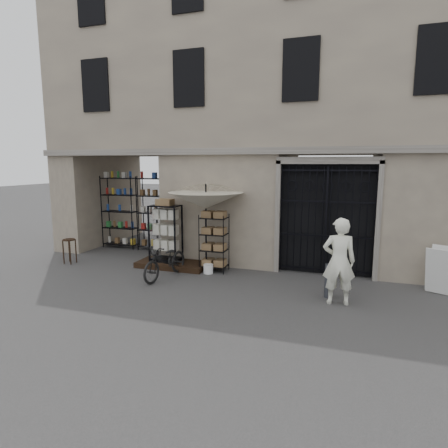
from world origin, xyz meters
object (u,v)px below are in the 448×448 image
(bicycle, at_px, (166,278))
(shopkeeper, at_px, (337,303))
(white_bucket, at_px, (208,269))
(steel_bollard, at_px, (328,281))
(wire_rack, at_px, (214,244))
(wooden_stool, at_px, (70,251))
(display_cabinet, at_px, (166,236))
(easel_sign, at_px, (440,270))
(market_umbrella, at_px, (206,196))

(bicycle, distance_m, shopkeeper, 4.28)
(white_bucket, distance_m, shopkeeper, 3.56)
(shopkeeper, bearing_deg, steel_bollard, -64.37)
(wire_rack, xyz_separation_m, bicycle, (-0.97, -0.98, -0.77))
(steel_bollard, height_order, shopkeeper, steel_bollard)
(wooden_stool, bearing_deg, display_cabinet, 12.41)
(bicycle, distance_m, wooden_stool, 3.41)
(white_bucket, relative_size, shopkeeper, 0.14)
(wire_rack, height_order, easel_sign, wire_rack)
(display_cabinet, height_order, steel_bollard, display_cabinet)
(wire_rack, xyz_separation_m, white_bucket, (-0.08, -0.26, -0.64))
(wooden_stool, xyz_separation_m, steel_bollard, (7.40, -0.56, -0.00))
(display_cabinet, bearing_deg, easel_sign, -25.65)
(wooden_stool, distance_m, shopkeeper, 7.68)
(steel_bollard, xyz_separation_m, shopkeeper, (0.22, -0.32, -0.38))
(market_umbrella, relative_size, bicycle, 1.65)
(steel_bollard, bearing_deg, white_bucket, 164.39)
(display_cabinet, xyz_separation_m, bicycle, (0.52, -1.04, -0.87))
(market_umbrella, bearing_deg, wooden_stool, -172.72)
(wire_rack, xyz_separation_m, shopkeeper, (3.28, -1.45, -0.77))
(bicycle, bearing_deg, wooden_stool, -178.14)
(wire_rack, relative_size, bicycle, 0.91)
(wire_rack, bearing_deg, market_umbrella, -150.66)
(shopkeeper, distance_m, easel_sign, 2.62)
(display_cabinet, bearing_deg, wire_rack, -26.65)
(wire_rack, bearing_deg, display_cabinet, -164.99)
(wire_rack, bearing_deg, shopkeeper, -6.85)
(display_cabinet, distance_m, easel_sign, 6.94)
(market_umbrella, relative_size, easel_sign, 2.72)
(bicycle, xyz_separation_m, steel_bollard, (4.03, -0.15, 0.38))
(display_cabinet, bearing_deg, shopkeeper, -42.15)
(market_umbrella, height_order, wooden_stool, market_umbrella)
(wooden_stool, bearing_deg, shopkeeper, -6.60)
(easel_sign, bearing_deg, steel_bollard, -131.60)
(wire_rack, relative_size, easel_sign, 1.49)
(steel_bollard, xyz_separation_m, easel_sign, (2.38, 1.06, 0.16))
(wooden_stool, bearing_deg, market_umbrella, 7.28)
(wire_rack, height_order, white_bucket, wire_rack)
(market_umbrella, height_order, bicycle, market_umbrella)
(market_umbrella, distance_m, white_bucket, 1.95)
(white_bucket, distance_m, bicycle, 1.16)
(easel_sign, bearing_deg, white_bucket, -153.74)
(wire_rack, distance_m, easel_sign, 5.45)
(wire_rack, xyz_separation_m, market_umbrella, (-0.21, -0.05, 1.29))
(white_bucket, bearing_deg, wire_rack, 73.82)
(display_cabinet, height_order, bicycle, display_cabinet)
(bicycle, height_order, wooden_stool, bicycle)
(white_bucket, relative_size, wooden_stool, 0.36)
(display_cabinet, height_order, wooden_stool, display_cabinet)
(wooden_stool, height_order, easel_sign, easel_sign)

